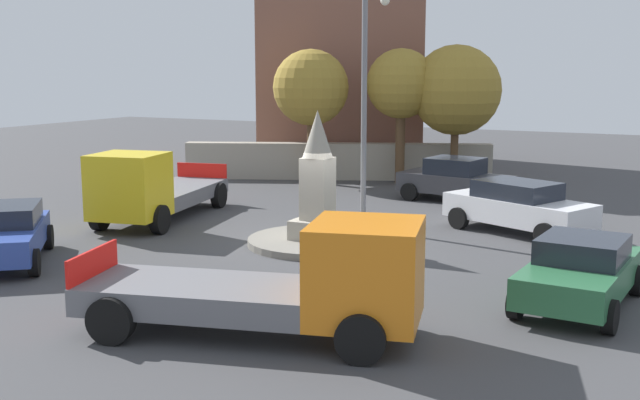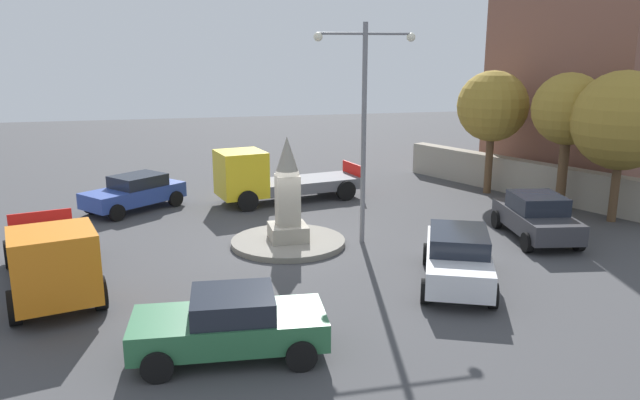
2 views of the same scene
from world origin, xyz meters
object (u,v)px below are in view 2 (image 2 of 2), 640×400
truck_yellow_parked_left (269,178)px  tree_mid_cluster (568,110)px  monument (288,195)px  corner_building (607,56)px  car_white_near_island (458,256)px  streetlamp (364,111)px  truck_orange_waiting (51,261)px  tree_far_corner (623,121)px  car_green_passing (230,324)px  tree_near_wall (493,107)px  car_dark_grey_far_side (536,216)px  car_blue_approaching (135,192)px

truck_yellow_parked_left → tree_mid_cluster: (-11.22, 3.81, 2.94)m
monument → corner_building: size_ratio=0.29×
car_white_near_island → truck_yellow_parked_left: 10.92m
streetlamp → tree_mid_cluster: size_ratio=1.31×
truck_orange_waiting → tree_far_corner: size_ratio=1.13×
streetlamp → tree_far_corner: size_ratio=1.27×
car_green_passing → tree_near_wall: size_ratio=0.76×
car_green_passing → car_white_near_island: 6.97m
streetlamp → truck_yellow_parked_left: 7.27m
truck_orange_waiting → tree_near_wall: 18.96m
monument → tree_near_wall: (-10.09, -5.37, 2.17)m
car_dark_grey_far_side → tree_near_wall: size_ratio=0.76×
streetlamp → car_white_near_island: 5.70m
car_white_near_island → tree_near_wall: tree_near_wall is taller
tree_far_corner → streetlamp: bearing=1.5°
streetlamp → truck_orange_waiting: streetlamp is taller
monument → streetlamp: (-2.47, 0.25, 2.68)m
monument → car_blue_approaching: (5.14, -5.91, -0.94)m
monument → tree_near_wall: bearing=-152.0°
streetlamp → corner_building: (-14.46, -7.36, 1.63)m
tree_near_wall → car_white_near_island: bearing=57.8°
car_blue_approaching → car_dark_grey_far_side: (-13.45, 7.18, 0.05)m
tree_mid_cluster → tree_far_corner: (-0.85, 2.02, -0.22)m
truck_orange_waiting → corner_building: bearing=-157.1°
monument → car_green_passing: bearing=70.4°
car_blue_approaching → truck_yellow_parked_left: truck_yellow_parked_left is taller
tree_mid_cluster → tree_far_corner: bearing=112.8°
monument → car_blue_approaching: 7.89m
tree_near_wall → tree_mid_cluster: size_ratio=1.00×
tree_mid_cluster → truck_yellow_parked_left: bearing=-18.8°
car_green_passing → truck_orange_waiting: 5.95m
car_blue_approaching → tree_near_wall: bearing=178.0°
truck_orange_waiting → truck_yellow_parked_left: 11.21m
car_white_near_island → tree_near_wall: 12.02m
monument → streetlamp: streetlamp is taller
streetlamp → car_white_near_island: (-1.43, 4.21, -3.58)m
streetlamp → tree_far_corner: bearing=-178.5°
tree_mid_cluster → tree_far_corner: tree_far_corner is taller
corner_building → tree_mid_cluster: (5.43, 5.08, -2.01)m
car_blue_approaching → car_dark_grey_far_side: car_dark_grey_far_side is taller
car_blue_approaching → car_white_near_island: (-9.03, 10.37, 0.05)m
car_white_near_island → tree_far_corner: tree_far_corner is taller
car_dark_grey_far_side → truck_orange_waiting: truck_orange_waiting is taller
car_blue_approaching → corner_building: size_ratio=0.35×
streetlamp → car_green_passing: bearing=53.9°
car_dark_grey_far_side → tree_near_wall: 7.53m
car_green_passing → corner_building: (-19.46, -14.23, 5.27)m
car_dark_grey_far_side → car_green_passing: 12.33m
monument → truck_yellow_parked_left: (-0.28, -5.84, -0.64)m
truck_yellow_parked_left → tree_mid_cluster: 12.21m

